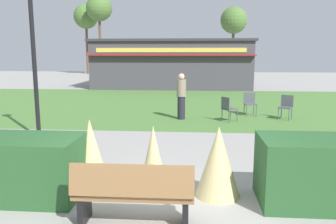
{
  "coord_description": "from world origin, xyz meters",
  "views": [
    {
      "loc": [
        0.53,
        -4.7,
        2.42
      ],
      "look_at": [
        -0.13,
        3.27,
        1.04
      ],
      "focal_mm": 36.57,
      "sensor_mm": 36.0,
      "label": 1
    }
  ],
  "objects": [
    {
      "name": "parked_car_center_slot",
      "position": [
        -0.1,
        28.87,
        0.64
      ],
      "size": [
        4.25,
        2.15,
        1.2
      ],
      "color": "silver",
      "rests_on": "ground_plane"
    },
    {
      "name": "parked_car_west_slot",
      "position": [
        -5.08,
        28.87,
        0.64
      ],
      "size": [
        4.24,
        2.13,
        1.2
      ],
      "color": "maroon",
      "rests_on": "ground_plane"
    },
    {
      "name": "cafe_chair_west",
      "position": [
        2.64,
        8.8,
        0.53
      ],
      "size": [
        0.48,
        0.48,
        0.89
      ],
      "color": "#4C5156",
      "rests_on": "ground_plane"
    },
    {
      "name": "hedge_left",
      "position": [
        -2.58,
        0.6,
        0.52
      ],
      "size": [
        2.38,
        1.1,
        1.04
      ],
      "primitive_type": "cube",
      "color": "#28562B",
      "rests_on": "ground_plane"
    },
    {
      "name": "lamppost_mid",
      "position": [
        -3.98,
        4.58,
        2.75
      ],
      "size": [
        0.36,
        0.36,
        4.39
      ],
      "color": "black",
      "rests_on": "ground_plane"
    },
    {
      "name": "lawn_patch",
      "position": [
        0.0,
        11.64,
        0.0
      ],
      "size": [
        36.0,
        12.0,
        0.01
      ],
      "primitive_type": "cube",
      "color": "#4C7A38",
      "rests_on": "ground_plane"
    },
    {
      "name": "ornamental_grass_behind_center",
      "position": [
        -0.21,
        1.05,
        0.59
      ],
      "size": [
        0.51,
        0.51,
        1.18
      ],
      "primitive_type": "cone",
      "color": "#D1BC7F",
      "rests_on": "ground_plane"
    },
    {
      "name": "ornamental_grass_behind_left",
      "position": [
        -1.36,
        1.13,
        0.63
      ],
      "size": [
        0.68,
        0.68,
        1.26
      ],
      "primitive_type": "cone",
      "color": "#D1BC7F",
      "rests_on": "ground_plane"
    },
    {
      "name": "food_kiosk",
      "position": [
        -1.18,
        19.91,
        1.68
      ],
      "size": [
        11.05,
        5.39,
        3.34
      ],
      "color": "#47424C",
      "rests_on": "ground_plane"
    },
    {
      "name": "tree_right_bg",
      "position": [
        -12.28,
        35.13,
        6.52
      ],
      "size": [
        2.8,
        2.8,
        7.99
      ],
      "color": "brown",
      "rests_on": "ground_plane"
    },
    {
      "name": "cafe_chair_east",
      "position": [
        3.85,
        8.07,
        0.53
      ],
      "size": [
        0.6,
        0.6,
        0.89
      ],
      "color": "#4C5156",
      "rests_on": "ground_plane"
    },
    {
      "name": "cafe_chair_center",
      "position": [
        1.66,
        7.44,
        0.53
      ],
      "size": [
        0.61,
        0.61,
        0.89
      ],
      "color": "#4C5156",
      "rests_on": "ground_plane"
    },
    {
      "name": "tree_center_bg",
      "position": [
        -10.07,
        32.9,
        7.12
      ],
      "size": [
        2.8,
        2.8,
        8.61
      ],
      "color": "brown",
      "rests_on": "ground_plane"
    },
    {
      "name": "tree_left_bg",
      "position": [
        4.37,
        32.75,
        5.76
      ],
      "size": [
        2.8,
        2.8,
        7.22
      ],
      "color": "brown",
      "rests_on": "ground_plane"
    },
    {
      "name": "ornamental_grass_behind_right",
      "position": [
        0.92,
        0.91,
        0.61
      ],
      "size": [
        0.76,
        0.76,
        1.22
      ],
      "primitive_type": "cone",
      "color": "#D1BC7F",
      "rests_on": "ground_plane"
    },
    {
      "name": "person_strolling",
      "position": [
        -0.01,
        7.75,
        0.86
      ],
      "size": [
        0.34,
        0.34,
        1.69
      ],
      "rotation": [
        0.0,
        0.0,
        2.17
      ],
      "color": "#23232D",
      "rests_on": "ground_plane"
    },
    {
      "name": "ground_plane",
      "position": [
        0.0,
        0.0,
        0.0
      ],
      "size": [
        80.0,
        80.0,
        0.0
      ],
      "primitive_type": "plane",
      "color": "#999691"
    },
    {
      "name": "park_bench",
      "position": [
        -0.33,
        -0.24,
        0.48
      ],
      "size": [
        1.71,
        0.54,
        0.95
      ],
      "color": "olive",
      "rests_on": "ground_plane"
    },
    {
      "name": "hedge_right",
      "position": [
        2.7,
        0.73,
        0.54
      ],
      "size": [
        2.26,
        1.1,
        1.08
      ],
      "primitive_type": "cube",
      "color": "#28562B",
      "rests_on": "ground_plane"
    }
  ]
}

